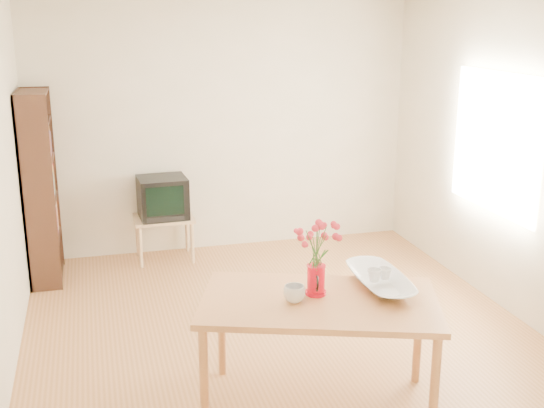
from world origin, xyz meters
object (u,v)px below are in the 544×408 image
object	(u,v)px
bowl	(381,254)
television	(162,197)
mug	(294,294)
table	(319,311)
pitcher	(316,281)

from	to	relation	value
bowl	television	bearing A→B (deg)	110.56
mug	bowl	xyz separation A→B (m)	(0.61, 0.10, 0.17)
mug	bowl	bearing A→B (deg)	-177.67
television	bowl	bearing A→B (deg)	-72.15
table	pitcher	size ratio (longest dim) A/B	8.00
pitcher	television	xyz separation A→B (m)	(-0.65, 2.94, -0.17)
table	bowl	bearing A→B (deg)	32.11
table	bowl	world-z (taller)	bowl
bowl	television	size ratio (longest dim) A/B	0.95
bowl	television	xyz separation A→B (m)	(-1.10, 2.92, -0.30)
table	pitcher	distance (m)	0.19
pitcher	television	distance (m)	3.01
table	pitcher	world-z (taller)	pitcher
table	mug	bearing A→B (deg)	-162.85
bowl	television	distance (m)	3.13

